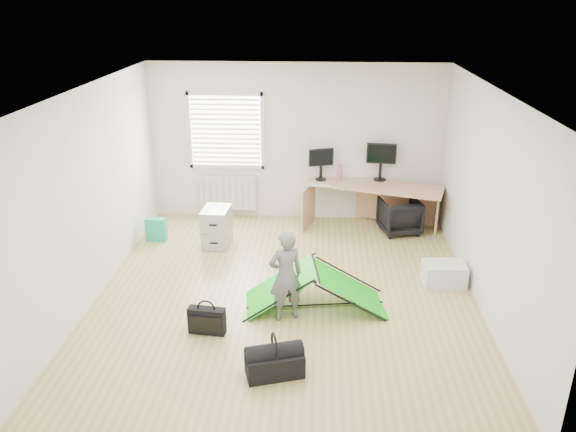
# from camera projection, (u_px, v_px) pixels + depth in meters

# --- Properties ---
(ground) EXTENTS (5.50, 5.50, 0.00)m
(ground) POSITION_uv_depth(u_px,v_px,m) (286.00, 292.00, 7.54)
(ground) COLOR tan
(ground) RESTS_ON ground
(back_wall) EXTENTS (5.00, 0.02, 2.70)m
(back_wall) POSITION_uv_depth(u_px,v_px,m) (296.00, 143.00, 9.58)
(back_wall) COLOR silver
(back_wall) RESTS_ON ground
(window) EXTENTS (1.20, 0.06, 1.20)m
(window) POSITION_uv_depth(u_px,v_px,m) (226.00, 131.00, 9.54)
(window) COLOR silver
(window) RESTS_ON back_wall
(radiator) EXTENTS (1.00, 0.12, 0.60)m
(radiator) POSITION_uv_depth(u_px,v_px,m) (228.00, 193.00, 9.91)
(radiator) COLOR silver
(radiator) RESTS_ON back_wall
(desk) EXTENTS (2.34, 1.33, 0.76)m
(desk) POSITION_uv_depth(u_px,v_px,m) (373.00, 206.00, 9.50)
(desk) COLOR tan
(desk) RESTS_ON ground
(filing_cabinet) EXTENTS (0.43, 0.55, 0.62)m
(filing_cabinet) POSITION_uv_depth(u_px,v_px,m) (217.00, 227.00, 8.84)
(filing_cabinet) COLOR #A4A6A9
(filing_cabinet) RESTS_ON ground
(monitor_left) EXTENTS (0.43, 0.21, 0.41)m
(monitor_left) POSITION_uv_depth(u_px,v_px,m) (321.00, 168.00, 9.53)
(monitor_left) COLOR black
(monitor_left) RESTS_ON desk
(monitor_right) EXTENTS (0.50, 0.16, 0.47)m
(monitor_right) POSITION_uv_depth(u_px,v_px,m) (380.00, 167.00, 9.51)
(monitor_right) COLOR black
(monitor_right) RESTS_ON desk
(keyboard) EXTENTS (0.40, 0.17, 0.02)m
(keyboard) POSITION_uv_depth(u_px,v_px,m) (320.00, 185.00, 9.31)
(keyboard) COLOR beige
(keyboard) RESTS_ON desk
(thermos) EXTENTS (0.10, 0.10, 0.28)m
(thermos) POSITION_uv_depth(u_px,v_px,m) (339.00, 172.00, 9.55)
(thermos) COLOR #B2647F
(thermos) RESTS_ON desk
(office_chair) EXTENTS (0.75, 0.76, 0.58)m
(office_chair) POSITION_uv_depth(u_px,v_px,m) (400.00, 216.00, 9.33)
(office_chair) COLOR black
(office_chair) RESTS_ON ground
(person) EXTENTS (0.50, 0.42, 1.18)m
(person) POSITION_uv_depth(u_px,v_px,m) (286.00, 276.00, 6.75)
(person) COLOR slate
(person) RESTS_ON ground
(kite) EXTENTS (1.86, 1.02, 0.55)m
(kite) POSITION_uv_depth(u_px,v_px,m) (315.00, 287.00, 7.12)
(kite) COLOR #12C014
(kite) RESTS_ON ground
(storage_crate) EXTENTS (0.58, 0.43, 0.31)m
(storage_crate) POSITION_uv_depth(u_px,v_px,m) (444.00, 274.00, 7.70)
(storage_crate) COLOR silver
(storage_crate) RESTS_ON ground
(tote_bag) EXTENTS (0.33, 0.15, 0.38)m
(tote_bag) POSITION_uv_depth(u_px,v_px,m) (156.00, 229.00, 9.05)
(tote_bag) COLOR teal
(tote_bag) RESTS_ON ground
(laptop_bag) EXTENTS (0.45, 0.18, 0.33)m
(laptop_bag) POSITION_uv_depth(u_px,v_px,m) (207.00, 321.00, 6.60)
(laptop_bag) COLOR black
(laptop_bag) RESTS_ON ground
(white_box) EXTENTS (0.14, 0.14, 0.11)m
(white_box) POSITION_uv_depth(u_px,v_px,m) (257.00, 377.00, 5.82)
(white_box) COLOR silver
(white_box) RESTS_ON ground
(duffel_bag) EXTENTS (0.66, 0.46, 0.26)m
(duffel_bag) POSITION_uv_depth(u_px,v_px,m) (274.00, 364.00, 5.89)
(duffel_bag) COLOR black
(duffel_bag) RESTS_ON ground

